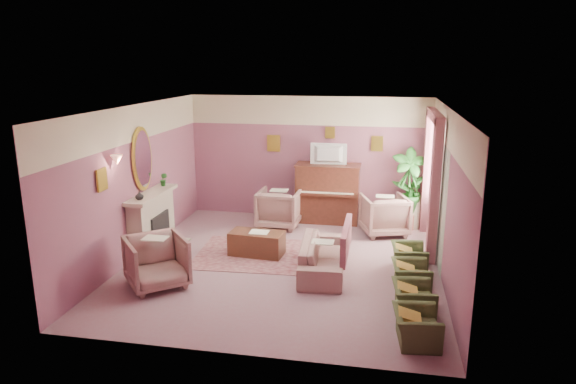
% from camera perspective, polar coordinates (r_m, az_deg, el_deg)
% --- Properties ---
extents(floor, '(5.50, 6.00, 0.01)m').
position_cam_1_polar(floor, '(9.36, -0.56, -7.98)').
color(floor, gray).
rests_on(floor, ground).
extents(ceiling, '(5.50, 6.00, 0.01)m').
position_cam_1_polar(ceiling, '(8.70, -0.61, 9.35)').
color(ceiling, silver).
rests_on(ceiling, wall_back).
extents(wall_back, '(5.50, 0.02, 2.80)m').
position_cam_1_polar(wall_back, '(11.82, 2.25, 3.82)').
color(wall_back, '#6F445E').
rests_on(wall_back, floor).
extents(wall_front, '(5.50, 0.02, 2.80)m').
position_cam_1_polar(wall_front, '(6.14, -6.06, -6.31)').
color(wall_front, '#6F445E').
rests_on(wall_front, floor).
extents(wall_left, '(0.02, 6.00, 2.80)m').
position_cam_1_polar(wall_left, '(9.83, -16.52, 1.06)').
color(wall_left, '#6F445E').
rests_on(wall_left, floor).
extents(wall_right, '(0.02, 6.00, 2.80)m').
position_cam_1_polar(wall_right, '(8.83, 17.20, -0.45)').
color(wall_right, '#6F445E').
rests_on(wall_right, floor).
extents(picture_rail_band, '(5.50, 0.01, 0.65)m').
position_cam_1_polar(picture_rail_band, '(11.66, 2.29, 9.01)').
color(picture_rail_band, beige).
rests_on(picture_rail_band, wall_back).
extents(stripe_panel, '(0.01, 3.00, 2.15)m').
position_cam_1_polar(stripe_panel, '(10.16, 16.21, -0.38)').
color(stripe_panel, '#99A48F').
rests_on(stripe_panel, wall_right).
extents(fireplace_surround, '(0.30, 1.40, 1.10)m').
position_cam_1_polar(fireplace_surround, '(10.15, -14.87, -3.39)').
color(fireplace_surround, '#C2B399').
rests_on(fireplace_surround, floor).
extents(fireplace_inset, '(0.18, 0.72, 0.68)m').
position_cam_1_polar(fireplace_inset, '(10.15, -14.31, -4.24)').
color(fireplace_inset, black).
rests_on(fireplace_inset, floor).
extents(fire_ember, '(0.06, 0.54, 0.10)m').
position_cam_1_polar(fire_ember, '(10.19, -14.04, -5.21)').
color(fire_ember, '#FF5328').
rests_on(fire_ember, floor).
extents(mantel_shelf, '(0.40, 1.55, 0.07)m').
position_cam_1_polar(mantel_shelf, '(9.98, -14.92, -0.28)').
color(mantel_shelf, '#C2B399').
rests_on(mantel_shelf, fireplace_surround).
extents(hearth, '(0.55, 1.50, 0.02)m').
position_cam_1_polar(hearth, '(10.24, -13.66, -6.34)').
color(hearth, '#C2B399').
rests_on(hearth, floor).
extents(mirror_frame, '(0.04, 0.72, 1.20)m').
position_cam_1_polar(mirror_frame, '(9.90, -15.91, 3.57)').
color(mirror_frame, gold).
rests_on(mirror_frame, wall_left).
extents(mirror_glass, '(0.01, 0.60, 1.06)m').
position_cam_1_polar(mirror_glass, '(9.89, -15.78, 3.57)').
color(mirror_glass, white).
rests_on(mirror_glass, wall_left).
extents(sconce_shade, '(0.20, 0.20, 0.16)m').
position_cam_1_polar(sconce_shade, '(8.92, -18.49, 3.41)').
color(sconce_shade, '#E38B6D').
rests_on(sconce_shade, wall_left).
extents(piano, '(1.40, 0.60, 1.30)m').
position_cam_1_polar(piano, '(11.61, 4.42, -0.20)').
color(piano, '#4F2419').
rests_on(piano, floor).
extents(piano_keyshelf, '(1.30, 0.12, 0.06)m').
position_cam_1_polar(piano_keyshelf, '(11.26, 4.23, -0.29)').
color(piano_keyshelf, '#4F2419').
rests_on(piano_keyshelf, piano).
extents(piano_keys, '(1.20, 0.08, 0.02)m').
position_cam_1_polar(piano_keys, '(11.25, 4.23, -0.10)').
color(piano_keys, white).
rests_on(piano_keys, piano).
extents(piano_top, '(1.45, 0.65, 0.04)m').
position_cam_1_polar(piano_top, '(11.46, 4.48, 3.00)').
color(piano_top, '#4F2419').
rests_on(piano_top, piano).
extents(television, '(0.80, 0.12, 0.48)m').
position_cam_1_polar(television, '(11.36, 4.48, 4.38)').
color(television, black).
rests_on(television, piano).
extents(print_back_left, '(0.30, 0.03, 0.38)m').
position_cam_1_polar(print_back_left, '(11.87, -1.61, 5.44)').
color(print_back_left, gold).
rests_on(print_back_left, wall_back).
extents(print_back_right, '(0.26, 0.03, 0.34)m').
position_cam_1_polar(print_back_right, '(11.59, 9.87, 5.32)').
color(print_back_right, gold).
rests_on(print_back_right, wall_back).
extents(print_back_mid, '(0.22, 0.03, 0.26)m').
position_cam_1_polar(print_back_mid, '(11.62, 4.70, 6.60)').
color(print_back_mid, gold).
rests_on(print_back_mid, wall_back).
extents(print_left_wall, '(0.03, 0.28, 0.36)m').
position_cam_1_polar(print_left_wall, '(8.71, -19.97, 1.30)').
color(print_left_wall, gold).
rests_on(print_left_wall, wall_left).
extents(window_blind, '(0.03, 1.40, 1.80)m').
position_cam_1_polar(window_blind, '(10.27, 16.14, 3.36)').
color(window_blind, beige).
rests_on(window_blind, wall_right).
extents(curtain_left, '(0.16, 0.34, 2.60)m').
position_cam_1_polar(curtain_left, '(9.45, 15.97, -0.04)').
color(curtain_left, '#8F4957').
rests_on(curtain_left, floor).
extents(curtain_right, '(0.16, 0.34, 2.60)m').
position_cam_1_polar(curtain_right, '(11.24, 15.18, 2.25)').
color(curtain_right, '#8F4957').
rests_on(curtain_right, floor).
extents(pelmet, '(0.16, 2.20, 0.16)m').
position_cam_1_polar(pelmet, '(10.14, 16.02, 8.15)').
color(pelmet, '#8F4957').
rests_on(pelmet, wall_right).
extents(mantel_plant, '(0.16, 0.16, 0.28)m').
position_cam_1_polar(mantel_plant, '(10.42, -13.65, 1.37)').
color(mantel_plant, '#246723').
rests_on(mantel_plant, mantel_shelf).
extents(mantel_vase, '(0.16, 0.16, 0.16)m').
position_cam_1_polar(mantel_vase, '(9.52, -16.19, -0.39)').
color(mantel_vase, beige).
rests_on(mantel_vase, mantel_shelf).
extents(area_rug, '(2.59, 1.92, 0.01)m').
position_cam_1_polar(area_rug, '(9.79, -2.72, -6.94)').
color(area_rug, '#90565A').
rests_on(area_rug, floor).
extents(coffee_table, '(1.04, 0.59, 0.45)m').
position_cam_1_polar(coffee_table, '(9.72, -3.48, -5.73)').
color(coffee_table, '#54301E').
rests_on(coffee_table, floor).
extents(table_paper, '(0.35, 0.28, 0.01)m').
position_cam_1_polar(table_paper, '(9.63, -3.21, -4.46)').
color(table_paper, white).
rests_on(table_paper, coffee_table).
extents(sofa, '(0.62, 1.87, 0.76)m').
position_cam_1_polar(sofa, '(8.95, 3.87, -6.49)').
color(sofa, '#A0796F').
rests_on(sofa, floor).
extents(sofa_throw, '(0.09, 1.42, 0.52)m').
position_cam_1_polar(sofa_throw, '(8.84, 6.48, -5.29)').
color(sofa_throw, '#8F4957').
rests_on(sofa_throw, sofa).
extents(floral_armchair_left, '(0.89, 0.89, 0.93)m').
position_cam_1_polar(floral_armchair_left, '(11.27, -0.99, -1.59)').
color(floral_armchair_left, '#A0796F').
rests_on(floral_armchair_left, floor).
extents(floral_armchair_right, '(0.89, 0.89, 0.93)m').
position_cam_1_polar(floral_armchair_right, '(10.97, 10.66, -2.29)').
color(floral_armchair_right, '#A0796F').
rests_on(floral_armchair_right, floor).
extents(floral_armchair_front, '(0.89, 0.89, 0.93)m').
position_cam_1_polar(floral_armchair_front, '(8.59, -14.40, -7.26)').
color(floral_armchair_front, '#A0796F').
rests_on(floral_armchair_front, floor).
extents(olive_chair_a, '(0.47, 0.67, 0.58)m').
position_cam_1_polar(olive_chair_a, '(7.03, 14.09, -13.82)').
color(olive_chair_a, '#42502A').
rests_on(olive_chair_a, floor).
extents(olive_chair_b, '(0.47, 0.67, 0.58)m').
position_cam_1_polar(olive_chair_b, '(7.76, 13.76, -10.99)').
color(olive_chair_b, '#42502A').
rests_on(olive_chair_b, floor).
extents(olive_chair_c, '(0.47, 0.67, 0.58)m').
position_cam_1_polar(olive_chair_c, '(8.51, 13.50, -8.65)').
color(olive_chair_c, '#42502A').
rests_on(olive_chair_c, floor).
extents(olive_chair_d, '(0.47, 0.67, 0.58)m').
position_cam_1_polar(olive_chair_d, '(9.27, 13.28, -6.69)').
color(olive_chair_d, '#42502A').
rests_on(olive_chair_d, floor).
extents(side_table, '(0.52, 0.52, 0.70)m').
position_cam_1_polar(side_table, '(11.61, 13.34, -2.09)').
color(side_table, beige).
rests_on(side_table, floor).
extents(side_plant_big, '(0.30, 0.30, 0.34)m').
position_cam_1_polar(side_plant_big, '(11.47, 13.49, 0.40)').
color(side_plant_big, '#246723').
rests_on(side_plant_big, side_table).
extents(side_plant_small, '(0.16, 0.16, 0.28)m').
position_cam_1_polar(side_plant_small, '(11.39, 14.11, 0.11)').
color(side_plant_small, '#246723').
rests_on(side_plant_small, side_table).
extents(palm_pot, '(0.34, 0.34, 0.34)m').
position_cam_1_polar(palm_pot, '(11.50, 13.05, -3.16)').
color(palm_pot, '#AF6253').
rests_on(palm_pot, floor).
extents(palm_plant, '(0.76, 0.76, 1.44)m').
position_cam_1_polar(palm_plant, '(11.27, 13.31, 1.16)').
color(palm_plant, '#246723').
rests_on(palm_plant, palm_pot).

